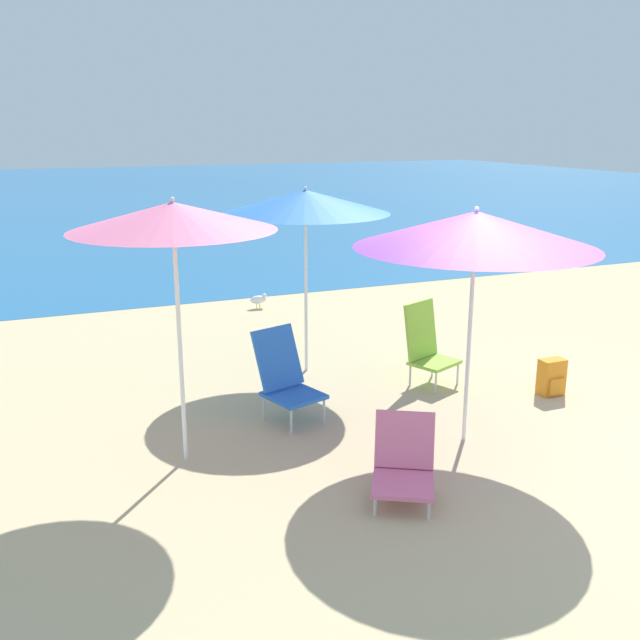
{
  "coord_description": "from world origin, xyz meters",
  "views": [
    {
      "loc": [
        -4.04,
        -4.66,
        2.79
      ],
      "look_at": [
        -1.56,
        1.37,
        1.0
      ],
      "focal_mm": 40.0,
      "sensor_mm": 36.0,
      "label": 1
    }
  ],
  "objects": [
    {
      "name": "beach_chair_lime",
      "position": [
        -0.09,
        1.85,
        0.45
      ],
      "size": [
        0.63,
        0.62,
        0.91
      ],
      "rotation": [
        0.0,
        0.0,
        0.4
      ],
      "color": "silver",
      "rests_on": "ground"
    },
    {
      "name": "beach_umbrella_blue",
      "position": [
        -1.17,
        2.74,
        1.97
      ],
      "size": [
        1.89,
        1.89,
        2.14
      ],
      "color": "white",
      "rests_on": "ground"
    },
    {
      "name": "beach_umbrella_purple",
      "position": [
        -0.53,
        0.4,
        1.93
      ],
      "size": [
        2.09,
        2.09,
        2.13
      ],
      "color": "white",
      "rests_on": "ground"
    },
    {
      "name": "sea_water",
      "position": [
        0.0,
        26.47,
        0.0
      ],
      "size": [
        60.0,
        40.0,
        0.01
      ],
      "color": "#23669E",
      "rests_on": "ground"
    },
    {
      "name": "seagull",
      "position": [
        -0.79,
        5.78,
        0.14
      ],
      "size": [
        0.27,
        0.11,
        0.23
      ],
      "color": "gold",
      "rests_on": "ground"
    },
    {
      "name": "beach_umbrella_pink",
      "position": [
        -2.97,
        0.98,
        2.09
      ],
      "size": [
        1.65,
        1.65,
        2.25
      ],
      "color": "white",
      "rests_on": "ground"
    },
    {
      "name": "backpack_orange",
      "position": [
        0.97,
        1.01,
        0.19
      ],
      "size": [
        0.27,
        0.19,
        0.39
      ],
      "color": "orange",
      "rests_on": "ground"
    },
    {
      "name": "beach_chair_pink",
      "position": [
        -1.54,
        -0.28,
        0.27
      ],
      "size": [
        0.69,
        0.73,
        0.63
      ],
      "rotation": [
        0.0,
        0.0,
        -0.53
      ],
      "color": "silver",
      "rests_on": "ground"
    },
    {
      "name": "beach_chair_blue",
      "position": [
        -1.87,
        1.51,
        0.44
      ],
      "size": [
        0.64,
        0.74,
        0.88
      ],
      "rotation": [
        0.0,
        0.0,
        0.31
      ],
      "color": "silver",
      "rests_on": "ground"
    },
    {
      "name": "ground_plane",
      "position": [
        0.0,
        0.0,
        0.0
      ],
      "size": [
        60.0,
        60.0,
        0.0
      ],
      "primitive_type": "plane",
      "color": "#C6B284"
    }
  ]
}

